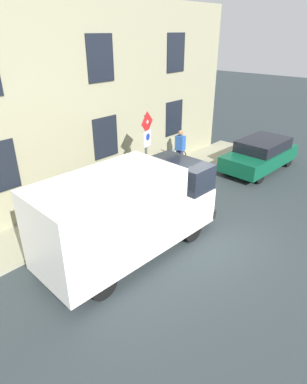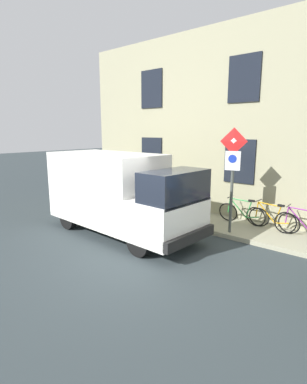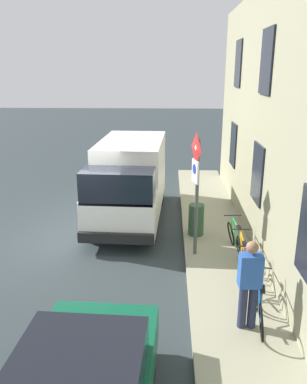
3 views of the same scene
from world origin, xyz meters
name	(u,v)px [view 3 (image 3 of 3)]	position (x,y,z in m)	size (l,w,h in m)	color
ground_plane	(73,247)	(0.00, 0.00, 0.00)	(80.00, 80.00, 0.00)	#2E373A
sidewalk_slab	(218,248)	(3.98, 0.00, 0.07)	(1.83, 16.51, 0.14)	#9B987E
building_facade	(277,125)	(5.24, 0.00, 3.38)	(0.75, 14.51, 6.76)	#9B9877
sign_post_stacked	(196,178)	(3.28, -0.53, 2.18)	(0.20, 0.55, 3.03)	#474C47
delivery_van	(130,179)	(1.37, 2.31, 1.33)	(2.20, 5.40, 2.50)	white
bicycle_blue	(259,303)	(4.35, -3.30, 0.51)	(0.48, 1.71, 0.89)	black
bicycle_purple	(250,278)	(4.35, -2.35, 0.51)	(0.46, 1.71, 0.89)	black
bicycle_orange	(242,257)	(4.35, -1.41, 0.51)	(0.46, 1.72, 0.89)	black
bicycle_green	(235,240)	(4.35, -0.47, 0.51)	(0.46, 1.72, 0.89)	black
pedestrian	(249,282)	(4.09, -3.49, 1.07)	(0.41, 0.28, 1.72)	#262B47
litter_bin	(196,220)	(3.42, 0.74, 0.59)	(0.44, 0.44, 0.90)	#2D5133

